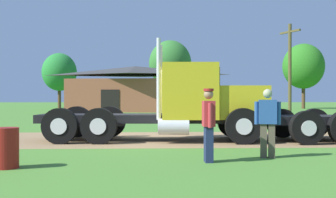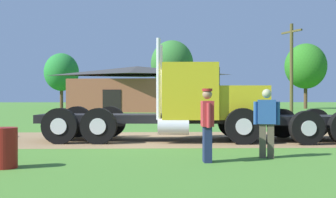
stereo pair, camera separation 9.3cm
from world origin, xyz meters
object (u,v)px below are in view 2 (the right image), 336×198
at_px(visitor_standing_near, 207,122).
at_px(utility_pole_near, 291,67).
at_px(steel_barrel, 5,148).
at_px(visitor_by_barrel, 267,120).
at_px(truck_foreground_white, 186,104).
at_px(shed_building, 137,90).

relative_size(visitor_standing_near, utility_pole_near, 0.24).
bearing_deg(steel_barrel, visitor_standing_near, 8.66).
relative_size(visitor_standing_near, visitor_by_barrel, 1.00).
bearing_deg(truck_foreground_white, visitor_standing_near, -88.47).
bearing_deg(visitor_standing_near, visitor_by_barrel, 22.58).
xyz_separation_m(visitor_standing_near, shed_building, (-3.02, 33.74, 1.31)).
bearing_deg(truck_foreground_white, utility_pole_near, 61.70).
distance_m(visitor_by_barrel, steel_barrel, 6.13).
distance_m(visitor_by_barrel, utility_pole_near, 23.09).
distance_m(visitor_by_barrel, shed_building, 33.43).
distance_m(visitor_standing_near, visitor_by_barrel, 1.69).
relative_size(visitor_by_barrel, steel_barrel, 1.98).
bearing_deg(steel_barrel, truck_foreground_white, 52.16).
height_order(truck_foreground_white, visitor_by_barrel, truck_foreground_white).
relative_size(shed_building, utility_pole_near, 2.03).
bearing_deg(visitor_standing_near, steel_barrel, -171.34).
xyz_separation_m(truck_foreground_white, visitor_by_barrel, (1.69, -4.18, -0.35)).
bearing_deg(shed_building, steel_barrel, -92.30).
height_order(steel_barrel, shed_building, shed_building).
height_order(visitor_standing_near, shed_building, shed_building).
relative_size(steel_barrel, shed_building, 0.06).
xyz_separation_m(steel_barrel, utility_pole_near, (13.65, 22.91, 3.36)).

